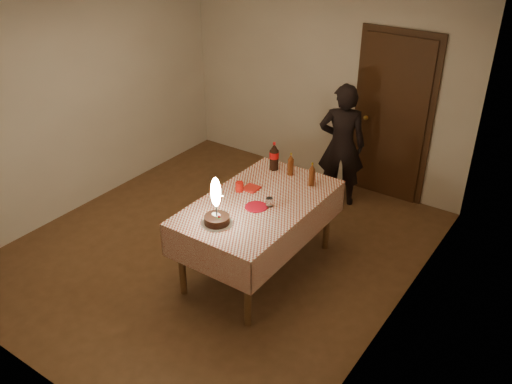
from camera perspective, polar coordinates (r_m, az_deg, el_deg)
ground at (r=6.08m, az=-4.00°, el=-5.91°), size 4.00×4.50×0.01m
room_shell at (r=5.34m, az=-3.82°, el=9.03°), size 4.04×4.54×2.62m
dining_table at (r=5.36m, az=0.31°, el=-1.97°), size 1.02×1.72×0.82m
birthday_cake at (r=4.90m, az=-4.18°, el=-1.92°), size 0.29×0.29×0.47m
red_plate at (r=5.20m, az=0.03°, el=-1.57°), size 0.22×0.22×0.01m
red_cup at (r=5.46m, az=-1.76°, el=0.57°), size 0.08×0.08×0.10m
clear_cup at (r=5.20m, az=1.42°, el=-1.08°), size 0.07×0.07×0.09m
napkin_stack at (r=5.51m, az=-0.50°, el=0.40°), size 0.15×0.15×0.02m
cola_bottle at (r=5.85m, az=1.92°, el=3.77°), size 0.10×0.10×0.32m
amber_bottle_left at (r=5.76m, az=3.68°, el=2.88°), size 0.06×0.06×0.25m
amber_bottle_right at (r=5.57m, az=5.90°, el=1.81°), size 0.06×0.06×0.25m
photographer at (r=6.67m, az=9.00°, el=4.89°), size 0.67×0.58×1.56m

